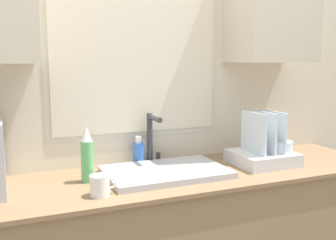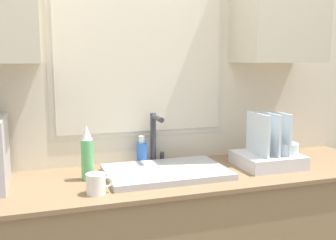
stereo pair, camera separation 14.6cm
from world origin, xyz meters
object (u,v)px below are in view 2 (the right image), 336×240
Objects in this scene: faucet at (155,135)px; mug_near_sink at (96,184)px; spray_bottle at (87,154)px; dish_rack at (269,154)px; soap_bottle at (142,152)px.

faucet is 0.54m from mug_near_sink.
spray_bottle is 0.23m from mug_near_sink.
faucet is 1.07× the size of spray_bottle.
spray_bottle is (-0.95, 0.06, 0.06)m from dish_rack.
spray_bottle reaches higher than mug_near_sink.
dish_rack is 2.01× the size of soap_bottle.
soap_bottle is at bearing 163.75° from faucet.
dish_rack reaches higher than soap_bottle.
dish_rack is 1.22× the size of spray_bottle.
dish_rack reaches higher than mug_near_sink.
faucet is at bearing 157.94° from dish_rack.
dish_rack is 2.76× the size of mug_near_sink.
faucet reaches higher than spray_bottle.
spray_bottle is 0.37m from soap_bottle.
soap_bottle is at bearing 30.52° from spray_bottle.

